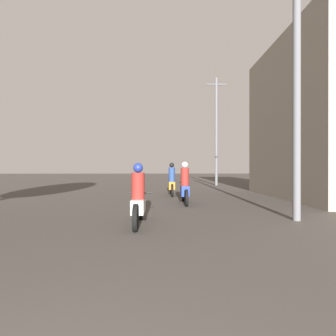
{
  "coord_description": "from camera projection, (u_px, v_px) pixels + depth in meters",
  "views": [
    {
      "loc": [
        0.84,
        -0.23,
        1.41
      ],
      "look_at": [
        1.26,
        17.76,
        1.37
      ],
      "focal_mm": 28.0,
      "sensor_mm": 36.0,
      "label": 1
    }
  ],
  "objects": [
    {
      "name": "motorcycle_white",
      "position": [
        138.0,
        200.0,
        6.4
      ],
      "size": [
        0.6,
        2.0,
        1.52
      ],
      "rotation": [
        0.0,
        0.0,
        -0.11
      ],
      "color": "black",
      "rests_on": "ground_plane"
    },
    {
      "name": "building_right_near",
      "position": [
        330.0,
        119.0,
        12.12
      ],
      "size": [
        5.02,
        7.51,
        7.31
      ],
      "color": "gray",
      "rests_on": "ground_plane"
    },
    {
      "name": "motorcycle_blue",
      "position": [
        185.0,
        187.0,
        10.17
      ],
      "size": [
        0.6,
        2.09,
        1.63
      ],
      "rotation": [
        0.0,
        0.0,
        -0.14
      ],
      "color": "black",
      "rests_on": "ground_plane"
    },
    {
      "name": "motorcycle_orange",
      "position": [
        172.0,
        182.0,
        13.2
      ],
      "size": [
        0.6,
        2.01,
        1.65
      ],
      "rotation": [
        0.0,
        0.0,
        -0.15
      ],
      "color": "black",
      "rests_on": "ground_plane"
    },
    {
      "name": "utility_pole_near",
      "position": [
        297.0,
        83.0,
        6.93
      ],
      "size": [
        1.6,
        0.2,
        6.96
      ],
      "color": "slate",
      "rests_on": "ground_plane"
    },
    {
      "name": "utility_pole_far",
      "position": [
        216.0,
        130.0,
        20.52
      ],
      "size": [
        1.6,
        0.2,
        8.42
      ],
      "color": "slate",
      "rests_on": "ground_plane"
    }
  ]
}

